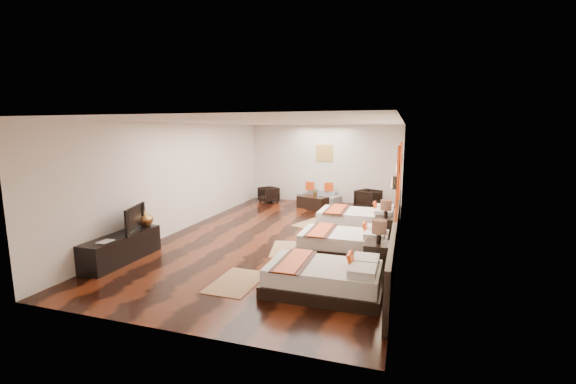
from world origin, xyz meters
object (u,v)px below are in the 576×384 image
(tv_console, at_px, (122,248))
(coffee_table, at_px, (313,202))
(armchair_right, at_px, (368,199))
(nightstand_b, at_px, (385,226))
(table_plant, at_px, (315,192))
(nightstand_a, at_px, (378,254))
(tv, at_px, (131,219))
(book, at_px, (101,241))
(bed_near, at_px, (325,278))
(figurine, at_px, (144,218))
(sofa, at_px, (319,197))
(bed_mid, at_px, (345,243))
(bed_far, at_px, (358,220))
(armchair_left, at_px, (268,195))

(tv_console, bearing_deg, coffee_table, 68.98)
(armchair_right, bearing_deg, tv_console, 175.23)
(nightstand_b, xyz_separation_m, table_plant, (-2.48, 3.17, 0.20))
(nightstand_a, relative_size, table_plant, 3.53)
(coffee_table, bearing_deg, tv, -111.39)
(armchair_right, bearing_deg, nightstand_a, -145.42)
(book, bearing_deg, bed_near, 4.13)
(figurine, height_order, sofa, figurine)
(nightstand_a, height_order, coffee_table, nightstand_a)
(bed_mid, xyz_separation_m, table_plant, (-1.73, 4.49, 0.29))
(sofa, bearing_deg, table_plant, -64.37)
(bed_near, bearing_deg, tv_console, 177.09)
(bed_near, xyz_separation_m, table_plant, (-1.73, 6.52, 0.30))
(sofa, xyz_separation_m, coffee_table, (-0.00, -0.97, -0.03))
(sofa, bearing_deg, tv_console, -87.28)
(nightstand_b, relative_size, tv, 1.03)
(bed_mid, relative_size, nightstand_b, 1.94)
(bed_far, xyz_separation_m, tv, (-4.15, -3.65, 0.55))
(bed_near, xyz_separation_m, nightstand_a, (0.75, 1.15, 0.10))
(figurine, bearing_deg, bed_near, -12.59)
(coffee_table, bearing_deg, table_plant, 47.21)
(nightstand_a, xyz_separation_m, armchair_right, (-0.76, 5.79, -0.03))
(tv, distance_m, table_plant, 6.53)
(nightstand_b, distance_m, armchair_left, 5.70)
(bed_near, bearing_deg, table_plant, 104.87)
(armchair_right, relative_size, coffee_table, 0.71)
(figurine, distance_m, coffee_table, 6.03)
(figurine, bearing_deg, nightstand_b, 26.00)
(figurine, bearing_deg, bed_mid, 14.54)
(nightstand_b, relative_size, armchair_left, 1.58)
(bed_mid, distance_m, nightstand_b, 1.53)
(nightstand_a, relative_size, book, 3.59)
(bed_mid, bearing_deg, sofa, 108.50)
(tv_console, distance_m, armchair_left, 6.82)
(sofa, relative_size, coffee_table, 1.57)
(nightstand_b, bearing_deg, table_plant, 128.07)
(bed_mid, height_order, bed_far, bed_far)
(book, bearing_deg, tv, 86.26)
(bed_far, height_order, book, bed_far)
(nightstand_b, xyz_separation_m, tv, (-4.89, -2.89, 0.48))
(bed_near, relative_size, table_plant, 6.64)
(tv, xyz_separation_m, coffee_table, (2.34, 5.98, -0.62))
(book, height_order, figurine, figurine)
(bed_far, height_order, nightstand_a, nightstand_a)
(bed_mid, height_order, nightstand_b, nightstand_b)
(tv, bearing_deg, tv_console, 150.77)
(armchair_right, bearing_deg, table_plant, 130.99)
(bed_far, relative_size, table_plant, 7.24)
(bed_far, bearing_deg, tv, -138.65)
(sofa, bearing_deg, book, -86.12)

